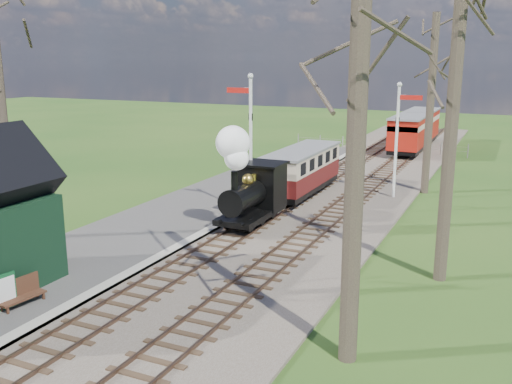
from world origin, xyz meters
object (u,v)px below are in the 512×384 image
red_carriage_b (421,126)px  bench (20,292)px  locomotive (250,182)px  red_carriage_a (409,134)px  coach (302,169)px  semaphore_far (398,132)px  sign_board (5,292)px  semaphore_near (249,135)px

red_carriage_b → bench: size_ratio=3.95×
locomotive → red_carriage_b: bearing=84.3°
red_carriage_a → bench: red_carriage_a is taller
coach → bench: 16.01m
semaphore_far → bench: bearing=-111.5°
locomotive → sign_board: (-2.55, -10.13, -1.24)m
coach → bench: bearing=-98.7°
red_carriage_a → bench: size_ratio=3.95×
sign_board → coach: bearing=81.0°
red_carriage_a → red_carriage_b: (0.00, 5.50, 0.00)m
bench → locomotive: bearing=76.1°
semaphore_far → locomotive: size_ratio=1.37×
locomotive → semaphore_near: bearing=116.5°
semaphore_far → red_carriage_a: size_ratio=1.07×
locomotive → red_carriage_a: locomotive is taller
semaphore_far → red_carriage_a: semaphore_far is taller
semaphore_far → coach: size_ratio=0.86×
semaphore_near → red_carriage_b: 25.10m
semaphore_far → locomotive: bearing=-120.3°
semaphore_near → red_carriage_a: (3.37, 19.29, -2.06)m
coach → red_carriage_b: (2.60, 20.25, 0.14)m
red_carriage_b → sign_board: bearing=-98.1°
semaphore_far → sign_board: (-6.93, -17.65, -2.65)m
semaphore_near → coach: 5.10m
red_carriage_a → red_carriage_b: bearing=90.0°
red_carriage_a → red_carriage_b: size_ratio=1.00×
semaphore_near → locomotive: bearing=-63.5°
red_carriage_a → red_carriage_b: 5.50m
locomotive → bench: bearing=-103.9°
sign_board → bench: sign_board is taller
bench → coach: bearing=81.3°
locomotive → sign_board: size_ratio=4.20×
red_carriage_b → bench: 36.42m
bench → red_carriage_a: bearing=80.7°
semaphore_far → coach: (-4.37, -1.46, -1.93)m
bench → semaphore_far: bearing=68.5°
semaphore_far → red_carriage_b: size_ratio=1.07×
coach → sign_board: (-2.56, -16.19, -0.73)m
semaphore_far → sign_board: 19.15m
locomotive → red_carriage_a: bearing=82.8°
semaphore_near → red_carriage_b: size_ratio=1.16×
sign_board → bench: size_ratio=0.73×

